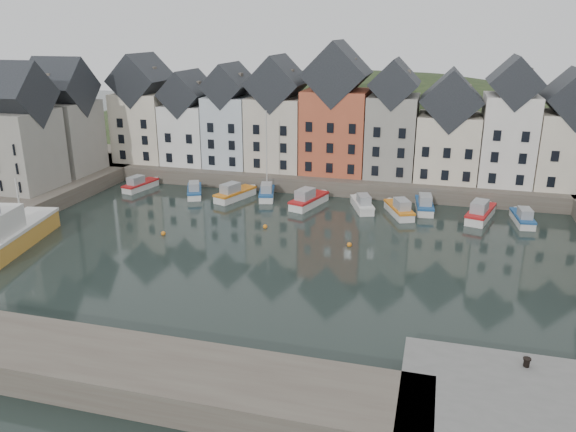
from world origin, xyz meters
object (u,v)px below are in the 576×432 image
at_px(large_vessel, 8,234).
at_px(mooring_bollard, 527,362).
at_px(boat_a, 140,185).
at_px(boat_d, 267,192).

bearing_deg(large_vessel, mooring_bollard, -24.84).
xyz_separation_m(boat_a, mooring_bollard, (45.60, -34.91, 1.64)).
height_order(large_vessel, mooring_bollard, large_vessel).
relative_size(boat_a, boat_d, 0.53).
xyz_separation_m(boat_a, large_vessel, (-1.55, -23.31, 0.98)).
height_order(boat_a, boat_d, boat_d).
bearing_deg(boat_d, mooring_bollard, -67.18).
distance_m(boat_a, mooring_bollard, 57.45).
relative_size(boat_a, mooring_bollard, 10.83).
height_order(boat_d, mooring_bollard, boat_d).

